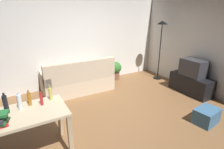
{
  "coord_description": "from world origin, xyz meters",
  "views": [
    {
      "loc": [
        -1.72,
        -2.74,
        2.07
      ],
      "look_at": [
        0.1,
        0.5,
        0.75
      ],
      "focal_mm": 28.59,
      "sensor_mm": 36.0,
      "label": 1
    }
  ],
  "objects_px": {
    "tv_stand": "(191,84)",
    "desk": "(22,121)",
    "torchiere_lamp": "(161,34)",
    "bottle_red": "(42,99)",
    "bottle_squat": "(50,94)",
    "potted_plant": "(116,69)",
    "storage_box": "(206,116)",
    "tv": "(193,68)",
    "bottle_amber": "(29,99)",
    "bottle_dark": "(6,104)",
    "bottle_clear": "(20,102)",
    "couch": "(79,81)"
  },
  "relations": [
    {
      "from": "tv",
      "to": "bottle_clear",
      "type": "xyz_separation_m",
      "value": [
        -4.02,
        -0.22,
        0.18
      ]
    },
    {
      "from": "bottle_red",
      "to": "bottle_amber",
      "type": "bearing_deg",
      "value": 153.84
    },
    {
      "from": "bottle_red",
      "to": "tv_stand",
      "type": "bearing_deg",
      "value": 3.68
    },
    {
      "from": "storage_box",
      "to": "bottle_clear",
      "type": "height_order",
      "value": "bottle_clear"
    },
    {
      "from": "storage_box",
      "to": "tv",
      "type": "bearing_deg",
      "value": 49.98
    },
    {
      "from": "potted_plant",
      "to": "bottle_dark",
      "type": "distance_m",
      "value": 3.66
    },
    {
      "from": "storage_box",
      "to": "bottle_clear",
      "type": "bearing_deg",
      "value": 164.48
    },
    {
      "from": "couch",
      "to": "storage_box",
      "type": "height_order",
      "value": "couch"
    },
    {
      "from": "desk",
      "to": "bottle_squat",
      "type": "bearing_deg",
      "value": 26.81
    },
    {
      "from": "torchiere_lamp",
      "to": "bottle_dark",
      "type": "height_order",
      "value": "torchiere_lamp"
    },
    {
      "from": "tv",
      "to": "desk",
      "type": "relative_size",
      "value": 0.5
    },
    {
      "from": "torchiere_lamp",
      "to": "bottle_red",
      "type": "bearing_deg",
      "value": -158.34
    },
    {
      "from": "bottle_squat",
      "to": "storage_box",
      "type": "bearing_deg",
      "value": -19.66
    },
    {
      "from": "bottle_red",
      "to": "bottle_squat",
      "type": "xyz_separation_m",
      "value": [
        0.15,
        0.12,
        0.01
      ]
    },
    {
      "from": "torchiere_lamp",
      "to": "bottle_red",
      "type": "height_order",
      "value": "torchiere_lamp"
    },
    {
      "from": "bottle_amber",
      "to": "tv",
      "type": "bearing_deg",
      "value": 2.41
    },
    {
      "from": "couch",
      "to": "bottle_dark",
      "type": "height_order",
      "value": "bottle_dark"
    },
    {
      "from": "bottle_red",
      "to": "bottle_squat",
      "type": "relative_size",
      "value": 0.91
    },
    {
      "from": "tv",
      "to": "bottle_dark",
      "type": "height_order",
      "value": "bottle_dark"
    },
    {
      "from": "tv_stand",
      "to": "bottle_red",
      "type": "height_order",
      "value": "bottle_red"
    },
    {
      "from": "couch",
      "to": "bottle_dark",
      "type": "distance_m",
      "value": 2.47
    },
    {
      "from": "bottle_clear",
      "to": "bottle_red",
      "type": "distance_m",
      "value": 0.29
    },
    {
      "from": "tv_stand",
      "to": "storage_box",
      "type": "relative_size",
      "value": 2.29
    },
    {
      "from": "bottle_squat",
      "to": "tv_stand",
      "type": "bearing_deg",
      "value": 1.98
    },
    {
      "from": "storage_box",
      "to": "bottle_squat",
      "type": "distance_m",
      "value": 2.93
    },
    {
      "from": "bottle_dark",
      "to": "bottle_amber",
      "type": "xyz_separation_m",
      "value": [
        0.3,
        0.08,
        -0.03
      ]
    },
    {
      "from": "bottle_dark",
      "to": "tv_stand",
      "type": "bearing_deg",
      "value": 3.29
    },
    {
      "from": "tv_stand",
      "to": "storage_box",
      "type": "bearing_deg",
      "value": 140.09
    },
    {
      "from": "potted_plant",
      "to": "bottle_red",
      "type": "bearing_deg",
      "value": -140.08
    },
    {
      "from": "storage_box",
      "to": "torchiere_lamp",
      "type": "bearing_deg",
      "value": 68.73
    },
    {
      "from": "desk",
      "to": "bottle_amber",
      "type": "bearing_deg",
      "value": 53.18
    },
    {
      "from": "couch",
      "to": "bottle_squat",
      "type": "distance_m",
      "value": 2.02
    },
    {
      "from": "desk",
      "to": "bottle_dark",
      "type": "distance_m",
      "value": 0.31
    },
    {
      "from": "tv_stand",
      "to": "bottle_amber",
      "type": "relative_size",
      "value": 4.52
    },
    {
      "from": "tv_stand",
      "to": "bottle_squat",
      "type": "relative_size",
      "value": 4.77
    },
    {
      "from": "potted_plant",
      "to": "bottle_dark",
      "type": "relative_size",
      "value": 1.91
    },
    {
      "from": "couch",
      "to": "bottle_amber",
      "type": "xyz_separation_m",
      "value": [
        -1.31,
        -1.7,
        0.56
      ]
    },
    {
      "from": "tv",
      "to": "bottle_red",
      "type": "xyz_separation_m",
      "value": [
        -3.73,
        -0.24,
        0.15
      ]
    },
    {
      "from": "torchiere_lamp",
      "to": "bottle_red",
      "type": "xyz_separation_m",
      "value": [
        -3.73,
        -1.48,
        -0.56
      ]
    },
    {
      "from": "couch",
      "to": "storage_box",
      "type": "distance_m",
      "value": 3.11
    },
    {
      "from": "tv",
      "to": "torchiere_lamp",
      "type": "height_order",
      "value": "torchiere_lamp"
    },
    {
      "from": "potted_plant",
      "to": "bottle_squat",
      "type": "relative_size",
      "value": 2.47
    },
    {
      "from": "bottle_clear",
      "to": "bottle_red",
      "type": "height_order",
      "value": "bottle_clear"
    },
    {
      "from": "couch",
      "to": "bottle_amber",
      "type": "distance_m",
      "value": 2.22
    },
    {
      "from": "storage_box",
      "to": "bottle_amber",
      "type": "xyz_separation_m",
      "value": [
        -2.98,
        0.92,
        0.72
      ]
    },
    {
      "from": "desk",
      "to": "bottle_amber",
      "type": "height_order",
      "value": "bottle_amber"
    },
    {
      "from": "bottle_amber",
      "to": "bottle_red",
      "type": "relative_size",
      "value": 1.16
    },
    {
      "from": "torchiere_lamp",
      "to": "potted_plant",
      "type": "height_order",
      "value": "torchiere_lamp"
    },
    {
      "from": "tv_stand",
      "to": "desk",
      "type": "relative_size",
      "value": 0.91
    },
    {
      "from": "tv",
      "to": "bottle_dark",
      "type": "relative_size",
      "value": 2.01
    }
  ]
}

